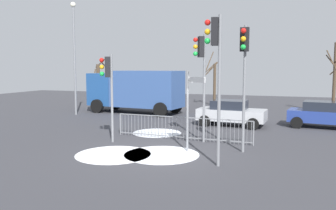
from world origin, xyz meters
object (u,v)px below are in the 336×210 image
(delivery_truck, at_px, (136,89))
(street_lamp, at_px, (74,48))
(traffic_light_rear_left, at_px, (108,78))
(direction_sign_post, at_px, (189,107))
(traffic_light_foreground_left, at_px, (201,64))
(car_blue_trailing, at_px, (324,114))
(traffic_light_rear_right, at_px, (216,57))
(bare_tree_left, at_px, (335,77))
(traffic_light_foreground_right, at_px, (244,60))
(bare_tree_centre, at_px, (99,80))
(car_silver_mid, at_px, (231,112))
(bare_tree_right, at_px, (214,82))

(delivery_truck, xyz_separation_m, street_lamp, (-3.62, -2.32, 2.95))
(traffic_light_rear_left, xyz_separation_m, direction_sign_post, (3.84, -0.52, -1.07))
(traffic_light_foreground_left, xyz_separation_m, car_blue_trailing, (5.56, 5.89, -2.73))
(traffic_light_rear_left, height_order, car_blue_trailing, traffic_light_rear_left)
(traffic_light_rear_right, bearing_deg, traffic_light_rear_left, 64.54)
(direction_sign_post, relative_size, bare_tree_left, 0.63)
(direction_sign_post, distance_m, car_blue_trailing, 9.60)
(traffic_light_foreground_left, xyz_separation_m, traffic_light_rear_right, (1.33, -3.52, 0.19))
(traffic_light_foreground_right, distance_m, direction_sign_post, 2.77)
(traffic_light_rear_left, bearing_deg, bare_tree_left, -63.97)
(car_blue_trailing, bearing_deg, traffic_light_rear_right, -105.97)
(street_lamp, xyz_separation_m, bare_tree_centre, (-4.16, 10.29, -2.66))
(traffic_light_rear_left, distance_m, traffic_light_foreground_left, 4.15)
(car_silver_mid, distance_m, bare_tree_left, 9.96)
(bare_tree_right, bearing_deg, traffic_light_foreground_left, -80.47)
(street_lamp, bearing_deg, traffic_light_foreground_left, -29.82)
(bare_tree_left, relative_size, bare_tree_centre, 1.20)
(bare_tree_left, bearing_deg, direction_sign_post, -115.27)
(traffic_light_foreground_left, height_order, bare_tree_centre, traffic_light_foreground_left)
(direction_sign_post, height_order, car_silver_mid, direction_sign_post)
(bare_tree_right, bearing_deg, bare_tree_centre, 173.83)
(traffic_light_foreground_right, height_order, street_lamp, street_lamp)
(traffic_light_rear_right, xyz_separation_m, delivery_truck, (-8.27, 11.89, -1.95))
(traffic_light_foreground_left, height_order, direction_sign_post, traffic_light_foreground_left)
(bare_tree_centre, bearing_deg, car_silver_mid, -36.75)
(street_lamp, bearing_deg, bare_tree_left, 20.46)
(car_silver_mid, bearing_deg, car_blue_trailing, 15.45)
(delivery_truck, xyz_separation_m, bare_tree_centre, (-7.78, 7.97, 0.29))
(delivery_truck, bearing_deg, traffic_light_rear_left, 113.84)
(car_blue_trailing, bearing_deg, bare_tree_right, 139.76)
(car_silver_mid, xyz_separation_m, delivery_truck, (-7.53, 3.46, 0.97))
(traffic_light_foreground_left, height_order, car_silver_mid, traffic_light_foreground_left)
(bare_tree_left, bearing_deg, street_lamp, -159.54)
(street_lamp, relative_size, bare_tree_left, 1.53)
(car_blue_trailing, height_order, bare_tree_centre, bare_tree_centre)
(bare_tree_centre, bearing_deg, street_lamp, -67.98)
(traffic_light_rear_left, height_order, car_silver_mid, traffic_light_rear_left)
(car_silver_mid, bearing_deg, direction_sign_post, -90.85)
(direction_sign_post, xyz_separation_m, bare_tree_right, (-2.49, 16.87, 0.32))
(traffic_light_foreground_left, relative_size, direction_sign_post, 1.49)
(car_blue_trailing, distance_m, bare_tree_right, 12.28)
(direction_sign_post, xyz_separation_m, delivery_truck, (-6.91, 10.22, -0.06))
(car_silver_mid, relative_size, bare_tree_left, 0.77)
(direction_sign_post, height_order, street_lamp, street_lamp)
(traffic_light_foreground_left, relative_size, car_blue_trailing, 1.19)
(direction_sign_post, bearing_deg, traffic_light_rear_left, -178.31)
(car_blue_trailing, bearing_deg, direction_sign_post, -117.66)
(traffic_light_foreground_left, relative_size, bare_tree_centre, 1.13)
(delivery_truck, bearing_deg, bare_tree_right, -117.27)
(traffic_light_foreground_left, relative_size, bare_tree_left, 0.93)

